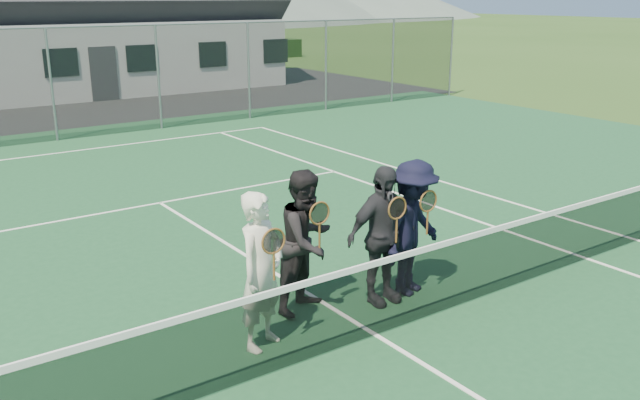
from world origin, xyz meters
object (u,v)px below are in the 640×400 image
at_px(tennis_net, 377,295).
at_px(player_b, 307,241).
at_px(player_d, 412,228).
at_px(player_a, 261,271).
at_px(player_c, 382,235).

relative_size(tennis_net, player_b, 6.49).
xyz_separation_m(tennis_net, player_d, (1.15, 0.68, 0.38)).
bearing_deg(tennis_net, player_a, 154.19).
relative_size(player_b, player_c, 1.00).
xyz_separation_m(player_a, player_d, (2.33, 0.11, -0.00)).
height_order(tennis_net, player_a, player_a).
distance_m(player_a, player_d, 2.33).
distance_m(tennis_net, player_a, 1.37).
bearing_deg(player_a, tennis_net, -25.81).
bearing_deg(player_c, tennis_net, -132.97).
bearing_deg(player_a, player_c, 3.60).
height_order(tennis_net, player_d, player_d).
relative_size(tennis_net, player_a, 6.49).
relative_size(tennis_net, player_d, 6.49).
bearing_deg(player_b, player_d, -15.56).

